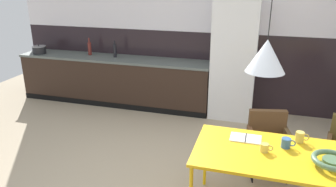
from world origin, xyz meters
The scene contains 14 objects.
back_wall_splashback_dark centered at (0.00, 2.92, 0.69)m, with size 7.37×0.12×1.39m, color black.
kitchen_counter centered at (-1.69, 2.56, 0.45)m, with size 3.71×0.63×0.89m.
refrigerator_column centered at (0.53, 2.56, 0.99)m, with size 0.72×0.60×1.99m, color silver.
dining_table centered at (1.39, 0.01, 0.72)m, with size 1.95×0.86×0.76m.
armchair_near_window centered at (1.14, 0.90, 0.49)m, with size 0.57×0.56×0.78m.
fruit_bowl centered at (1.64, -0.09, 0.81)m, with size 0.35×0.35×0.09m.
open_book centered at (0.89, 0.22, 0.76)m, with size 0.31×0.20×0.02m.
mug_short_terracotta centered at (1.28, 0.15, 0.81)m, with size 0.13×0.09×0.10m.
mug_white_ceramic centered at (1.08, 0.01, 0.80)m, with size 0.12×0.08×0.08m.
mug_glass_clear centered at (1.41, 0.31, 0.81)m, with size 0.13×0.08×0.11m.
cooking_pot centered at (-3.23, 2.45, 0.97)m, with size 0.26×0.26×0.17m.
bottle_vinegar_dark centered at (-1.66, 2.59, 1.02)m, with size 0.06×0.06×0.31m.
bottle_spice_small centered at (-2.21, 2.62, 1.02)m, with size 0.07×0.07×0.33m.
pendant_lamp_over_table_near centered at (1.00, 0.05, 1.67)m, with size 0.35×0.35×1.20m.
Camera 1 is at (0.96, -2.83, 2.32)m, focal length 34.56 mm.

